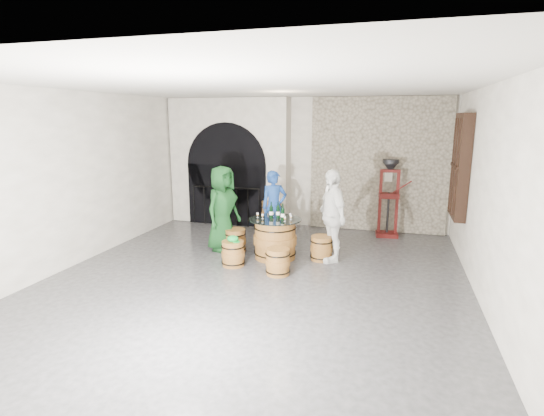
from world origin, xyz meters
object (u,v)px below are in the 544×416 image
(barrel_table, at_px, (275,239))
(barrel_stool_near_right, at_px, (278,262))
(wine_bottle_center, at_px, (283,214))
(barrel_stool_far, at_px, (274,234))
(person_blue, at_px, (274,207))
(corking_press, at_px, (389,192))
(person_green, at_px, (223,209))
(barrel_stool_left, at_px, (235,241))
(person_white, at_px, (332,216))
(wine_bottle_right, at_px, (278,212))
(wine_bottle_left, at_px, (271,212))
(side_barrel, at_px, (271,215))
(barrel_stool_near_left, at_px, (233,254))
(barrel_stool_right, at_px, (322,248))

(barrel_table, relative_size, barrel_stool_near_right, 2.16)
(barrel_table, distance_m, wine_bottle_center, 0.56)
(barrel_stool_far, bearing_deg, person_blue, 106.85)
(barrel_table, bearing_deg, corking_press, 46.84)
(person_green, bearing_deg, barrel_table, -81.98)
(barrel_stool_far, distance_m, wine_bottle_center, 1.24)
(barrel_stool_left, distance_m, person_white, 2.07)
(wine_bottle_center, bearing_deg, wine_bottle_right, 132.83)
(barrel_stool_far, relative_size, wine_bottle_left, 1.46)
(barrel_stool_far, bearing_deg, person_white, -27.83)
(person_green, bearing_deg, barrel_stool_near_right, -107.90)
(wine_bottle_center, bearing_deg, person_white, 14.32)
(barrel_table, xyz_separation_m, barrel_stool_near_right, (0.29, -0.86, -0.16))
(barrel_stool_left, xyz_separation_m, wine_bottle_left, (0.80, -0.11, 0.69))
(person_blue, height_order, side_barrel, person_blue)
(person_blue, relative_size, wine_bottle_right, 4.89)
(wine_bottle_center, distance_m, corking_press, 2.98)
(person_blue, xyz_separation_m, side_barrel, (-0.37, 1.07, -0.45))
(barrel_stool_near_left, bearing_deg, barrel_stool_far, 76.44)
(barrel_stool_right, height_order, side_barrel, side_barrel)
(barrel_stool_right, relative_size, side_barrel, 0.69)
(barrel_stool_near_right, height_order, person_blue, person_blue)
(barrel_stool_near_right, xyz_separation_m, corking_press, (1.79, 3.08, 0.81))
(barrel_stool_left, xyz_separation_m, wine_bottle_center, (1.06, -0.23, 0.69))
(person_green, height_order, wine_bottle_left, person_green)
(barrel_stool_right, height_order, wine_bottle_center, wine_bottle_center)
(barrel_table, height_order, barrel_stool_near_left, barrel_table)
(barrel_stool_left, xyz_separation_m, barrel_stool_near_left, (0.26, -0.81, 0.00))
(barrel_stool_left, distance_m, wine_bottle_left, 1.06)
(barrel_stool_near_right, xyz_separation_m, barrel_stool_near_left, (-0.92, 0.21, 0.00))
(side_barrel, relative_size, corking_press, 0.39)
(barrel_stool_left, xyz_separation_m, side_barrel, (0.20, 1.98, 0.11))
(barrel_stool_far, xyz_separation_m, barrel_stool_right, (1.16, -0.73, 0.00))
(person_blue, distance_m, wine_bottle_right, 1.07)
(barrel_table, relative_size, barrel_stool_left, 2.16)
(barrel_stool_far, bearing_deg, barrel_stool_near_left, -103.56)
(barrel_stool_left, relative_size, wine_bottle_left, 1.46)
(barrel_table, bearing_deg, barrel_stool_far, 106.85)
(barrel_stool_near_right, height_order, wine_bottle_left, wine_bottle_left)
(barrel_stool_left, height_order, wine_bottle_center, wine_bottle_center)
(corking_press, bearing_deg, side_barrel, 175.35)
(barrel_stool_near_right, distance_m, corking_press, 3.65)
(person_blue, bearing_deg, barrel_stool_near_left, -135.44)
(barrel_stool_near_left, relative_size, person_blue, 0.30)
(barrel_stool_near_right, distance_m, person_green, 1.93)
(barrel_stool_left, bearing_deg, barrel_stool_near_right, -40.69)
(barrel_stool_far, height_order, person_green, person_green)
(wine_bottle_left, xyz_separation_m, side_barrel, (-0.60, 2.09, -0.58))
(wine_bottle_right, bearing_deg, wine_bottle_left, -168.25)
(barrel_stool_near_left, bearing_deg, barrel_stool_near_right, -12.64)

